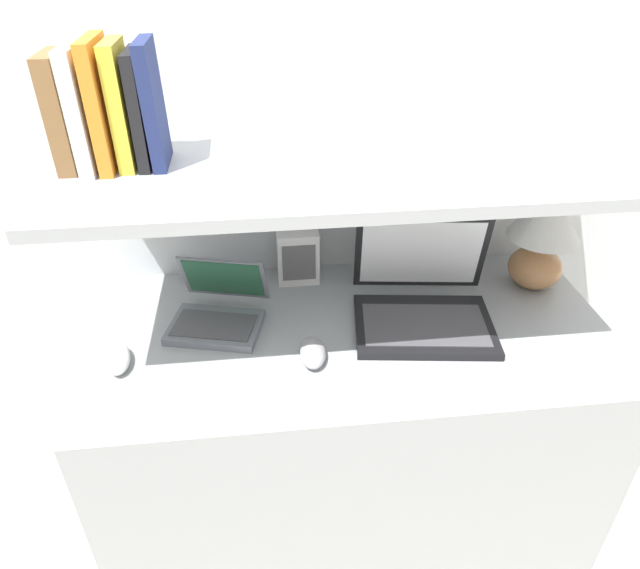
{
  "coord_description": "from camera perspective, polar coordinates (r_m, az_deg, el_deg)",
  "views": [
    {
      "loc": [
        -0.22,
        -0.82,
        1.67
      ],
      "look_at": [
        -0.09,
        0.32,
        0.91
      ],
      "focal_mm": 32.0,
      "sensor_mm": 36.0,
      "label": 1
    }
  ],
  "objects": [
    {
      "name": "table_lamp",
      "position": [
        1.66,
        21.48,
        5.08
      ],
      "size": [
        0.19,
        0.19,
        0.3
      ],
      "color": "#B27A4C",
      "rests_on": "desk"
    },
    {
      "name": "router_box",
      "position": [
        1.62,
        -2.21,
        2.74
      ],
      "size": [
        0.12,
        0.06,
        0.16
      ],
      "color": "white",
      "rests_on": "desk"
    },
    {
      "name": "book_yellow",
      "position": [
        1.29,
        -19.25,
        16.49
      ],
      "size": [
        0.03,
        0.13,
        0.25
      ],
      "color": "gold",
      "rests_on": "shelf"
    },
    {
      "name": "book_black",
      "position": [
        1.28,
        -17.58,
        16.32
      ],
      "size": [
        0.02,
        0.13,
        0.23
      ],
      "color": "black",
      "rests_on": "shelf"
    },
    {
      "name": "book_orange",
      "position": [
        1.3,
        -21.01,
        16.42
      ],
      "size": [
        0.03,
        0.16,
        0.26
      ],
      "color": "orange",
      "rests_on": "shelf"
    },
    {
      "name": "laptop_large",
      "position": [
        1.5,
        10.23,
        -1.64
      ],
      "size": [
        0.39,
        0.35,
        0.26
      ],
      "color": "black",
      "rests_on": "desk"
    },
    {
      "name": "second_mouse",
      "position": [
        1.43,
        -19.52,
        -7.04
      ],
      "size": [
        0.07,
        0.12,
        0.04
      ],
      "color": "white",
      "rests_on": "desk"
    },
    {
      "name": "back_riser",
      "position": [
        1.85,
        1.47,
        -2.41
      ],
      "size": [
        1.32,
        0.04,
        1.18
      ],
      "color": "silver",
      "rests_on": "ground_plane"
    },
    {
      "name": "wall_back",
      "position": [
        1.62,
        1.56,
        16.47
      ],
      "size": [
        6.0,
        0.05,
        2.4
      ],
      "color": "silver",
      "rests_on": "ground_plane"
    },
    {
      "name": "laptop_small",
      "position": [
        1.49,
        -10.15,
        -2.59
      ],
      "size": [
        0.27,
        0.27,
        0.16
      ],
      "color": "slate",
      "rests_on": "desk"
    },
    {
      "name": "book_white",
      "position": [
        1.31,
        -22.62,
        15.94
      ],
      "size": [
        0.03,
        0.16,
        0.25
      ],
      "color": "silver",
      "rests_on": "shelf"
    },
    {
      "name": "computer_mouse",
      "position": [
        1.37,
        -0.72,
        -6.82
      ],
      "size": [
        0.07,
        0.12,
        0.04
      ],
      "color": "#99999E",
      "rests_on": "desk"
    },
    {
      "name": "desk",
      "position": [
        1.73,
        2.96,
        -14.59
      ],
      "size": [
        1.32,
        0.65,
        0.77
      ],
      "color": "#999EA3",
      "rests_on": "ground_plane"
    },
    {
      "name": "book_navy",
      "position": [
        1.28,
        -16.34,
        16.85
      ],
      "size": [
        0.03,
        0.13,
        0.25
      ],
      "color": "navy",
      "rests_on": "shelf"
    },
    {
      "name": "book_brown",
      "position": [
        1.32,
        -24.41,
        15.38
      ],
      "size": [
        0.04,
        0.13,
        0.23
      ],
      "color": "brown",
      "rests_on": "shelf"
    },
    {
      "name": "shelf",
      "position": [
        1.32,
        3.46,
        12.19
      ],
      "size": [
        1.32,
        0.58,
        0.03
      ],
      "color": "#999EA3",
      "rests_on": "back_riser"
    }
  ]
}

